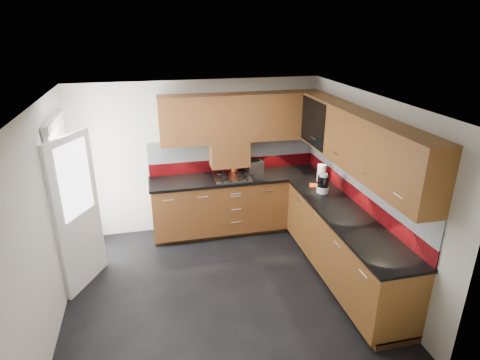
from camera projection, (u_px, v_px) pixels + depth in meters
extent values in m
cube|color=black|center=(222.00, 290.00, 5.15)|extent=(4.00, 3.80, 0.02)
cube|color=white|center=(218.00, 98.00, 4.24)|extent=(4.00, 3.80, 0.10)
cube|color=beige|center=(199.00, 156.00, 6.37)|extent=(4.00, 0.08, 2.64)
cube|color=beige|center=(264.00, 305.00, 3.04)|extent=(4.00, 0.08, 2.64)
cube|color=beige|center=(42.00, 222.00, 4.29)|extent=(0.08, 3.80, 2.64)
cube|color=beige|center=(370.00, 190.00, 5.11)|extent=(0.08, 3.80, 2.64)
cube|color=#5C2D14|center=(238.00, 203.00, 6.44)|extent=(2.70, 0.60, 0.95)
cube|color=brown|center=(343.00, 246.00, 5.22)|extent=(0.60, 2.60, 0.95)
cube|color=#3C2411|center=(237.00, 226.00, 6.63)|extent=(2.70, 0.54, 0.10)
cube|color=#3C2411|center=(342.00, 273.00, 5.38)|extent=(0.54, 2.60, 0.10)
cube|color=black|center=(237.00, 178.00, 6.27)|extent=(2.72, 0.62, 0.04)
cube|color=black|center=(347.00, 216.00, 5.03)|extent=(0.62, 2.60, 0.04)
cube|color=#67090D|center=(234.00, 164.00, 6.49)|extent=(2.70, 0.02, 0.20)
cube|color=silver|center=(234.00, 148.00, 6.39)|extent=(2.70, 0.02, 0.34)
cube|color=#67090D|center=(357.00, 195.00, 5.34)|extent=(0.02, 3.20, 0.20)
cube|color=silver|center=(359.00, 177.00, 5.24)|extent=(0.02, 3.20, 0.34)
cube|color=#5C2D14|center=(242.00, 117.00, 6.08)|extent=(2.50, 0.33, 0.72)
cube|color=brown|center=(359.00, 142.00, 4.86)|extent=(0.33, 2.87, 0.72)
cube|color=silver|center=(235.00, 134.00, 5.97)|extent=(1.80, 0.01, 0.16)
cube|color=silver|center=(345.00, 160.00, 4.87)|extent=(0.01, 2.00, 0.16)
cube|color=#5C2D14|center=(229.00, 153.00, 6.25)|extent=(0.60, 0.33, 0.40)
cube|color=black|center=(313.00, 123.00, 5.76)|extent=(0.01, 0.80, 0.66)
cube|color=#FFD18C|center=(332.00, 122.00, 5.83)|extent=(0.01, 0.76, 0.64)
cube|color=black|center=(324.00, 121.00, 5.79)|extent=(0.29, 0.76, 0.01)
cylinder|color=black|center=(332.00, 118.00, 5.53)|extent=(0.07, 0.07, 0.16)
cylinder|color=black|center=(327.00, 115.00, 5.66)|extent=(0.07, 0.07, 0.16)
cylinder|color=white|center=(323.00, 113.00, 5.80)|extent=(0.07, 0.07, 0.16)
cylinder|color=black|center=(319.00, 111.00, 5.93)|extent=(0.07, 0.07, 0.16)
cube|color=white|center=(67.00, 202.00, 5.19)|extent=(0.06, 0.95, 2.04)
cube|color=white|center=(78.00, 214.00, 4.92)|extent=(0.42, 0.73, 1.98)
cube|color=white|center=(75.00, 180.00, 4.76)|extent=(0.28, 0.50, 0.90)
cube|color=silver|center=(232.00, 177.00, 6.23)|extent=(0.55, 0.48, 0.02)
torus|color=black|center=(224.00, 178.00, 6.08)|extent=(0.12, 0.12, 0.02)
torus|color=black|center=(242.00, 177.00, 6.15)|extent=(0.12, 0.12, 0.02)
torus|color=black|center=(221.00, 173.00, 6.29)|extent=(0.12, 0.12, 0.02)
torus|color=black|center=(239.00, 172.00, 6.35)|extent=(0.12, 0.12, 0.02)
cube|color=black|center=(235.00, 181.00, 6.02)|extent=(0.42, 0.04, 0.02)
cylinder|color=#E94215|center=(235.00, 168.00, 6.41)|extent=(0.11, 0.11, 0.14)
cylinder|color=#97613C|center=(234.00, 158.00, 6.36)|extent=(0.05, 0.02, 0.28)
cylinder|color=#97613C|center=(235.00, 158.00, 6.37)|extent=(0.05, 0.03, 0.26)
cylinder|color=#97613C|center=(234.00, 157.00, 6.35)|extent=(0.05, 0.04, 0.30)
cylinder|color=#97613C|center=(235.00, 159.00, 6.37)|extent=(0.04, 0.04, 0.24)
cylinder|color=#97613C|center=(233.00, 158.00, 6.35)|extent=(0.03, 0.05, 0.27)
cube|color=silver|center=(254.00, 167.00, 6.40)|extent=(0.29, 0.21, 0.18)
cube|color=black|center=(255.00, 161.00, 6.37)|extent=(0.20, 0.06, 0.01)
cube|color=black|center=(254.00, 160.00, 6.41)|extent=(0.20, 0.06, 0.01)
cylinder|color=white|center=(323.00, 189.00, 5.67)|extent=(0.17, 0.17, 0.09)
cylinder|color=black|center=(323.00, 181.00, 5.62)|extent=(0.16, 0.16, 0.15)
cylinder|color=white|center=(324.00, 175.00, 5.59)|extent=(0.11, 0.11, 0.04)
cylinder|color=white|center=(321.00, 173.00, 6.03)|extent=(0.13, 0.13, 0.26)
cube|color=#F2481A|center=(315.00, 185.00, 5.90)|extent=(0.19, 0.18, 0.02)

